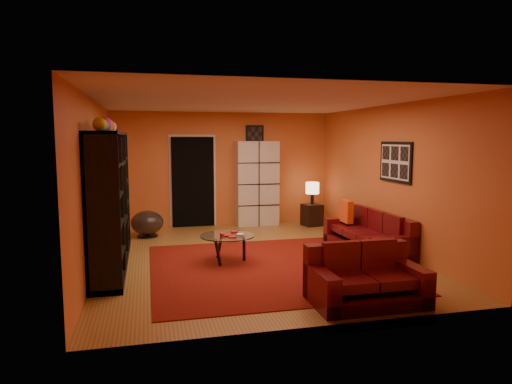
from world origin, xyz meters
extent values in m
plane|color=brown|center=(0.00, 0.00, 0.00)|extent=(6.00, 6.00, 0.00)
plane|color=white|center=(0.00, 0.00, 2.60)|extent=(6.00, 6.00, 0.00)
plane|color=#CC622C|center=(0.00, 3.00, 1.30)|extent=(6.00, 0.00, 6.00)
plane|color=#CC622C|center=(0.00, -3.00, 1.30)|extent=(6.00, 0.00, 6.00)
plane|color=#CC622C|center=(-2.50, 0.00, 1.30)|extent=(0.00, 6.00, 6.00)
plane|color=#CC622C|center=(2.50, 0.00, 1.30)|extent=(0.00, 6.00, 6.00)
cube|color=#580E0A|center=(0.10, -0.70, 0.01)|extent=(3.60, 3.60, 0.01)
cube|color=black|center=(-0.70, 2.96, 1.02)|extent=(0.95, 0.10, 2.04)
cube|color=black|center=(2.48, -0.30, 1.60)|extent=(0.03, 1.00, 0.70)
cube|color=black|center=(0.75, 2.98, 2.05)|extent=(0.42, 0.03, 0.52)
cube|color=black|center=(-2.27, 0.00, 1.05)|extent=(0.45, 3.00, 2.10)
imported|color=black|center=(-2.23, -0.02, 0.97)|extent=(0.86, 0.11, 0.50)
cube|color=#49090E|center=(2.05, -0.14, 0.16)|extent=(0.85, 1.98, 0.32)
cube|color=#49090E|center=(2.36, -0.13, 0.42)|extent=(0.22, 1.97, 0.85)
cube|color=#49090E|center=(2.07, -1.03, 0.31)|extent=(0.81, 0.20, 0.62)
cube|color=#49090E|center=(2.03, 0.75, 0.31)|extent=(0.81, 0.20, 0.62)
cube|color=#49090E|center=(2.02, -0.68, 0.47)|extent=(0.60, 0.53, 0.12)
cube|color=#49090E|center=(2.01, -0.14, 0.47)|extent=(0.60, 0.53, 0.12)
cube|color=#49090E|center=(2.00, 0.39, 0.47)|extent=(0.60, 0.53, 0.12)
cube|color=#49090E|center=(0.85, -2.50, 0.16)|extent=(1.36, 0.82, 0.32)
cube|color=#49090E|center=(0.85, -2.18, 0.42)|extent=(1.36, 0.18, 0.85)
cube|color=#49090E|center=(1.44, -2.50, 0.31)|extent=(0.18, 0.81, 0.62)
cube|color=#49090E|center=(0.26, -2.50, 0.31)|extent=(0.18, 0.81, 0.62)
cube|color=#49090E|center=(1.10, -2.54, 0.47)|extent=(0.48, 0.59, 0.12)
cube|color=#49090E|center=(0.60, -2.54, 0.47)|extent=(0.48, 0.59, 0.12)
cube|color=#F5511B|center=(1.95, 0.52, 0.63)|extent=(0.12, 0.42, 0.42)
cylinder|color=silver|center=(-0.47, -0.25, 0.44)|extent=(0.88, 0.88, 0.02)
cylinder|color=black|center=(-0.21, -0.31, 0.22)|extent=(0.05, 0.05, 0.42)
cylinder|color=black|center=(-0.56, 0.01, 0.22)|extent=(0.05, 0.05, 0.42)
cylinder|color=black|center=(-0.66, -0.45, 0.22)|extent=(0.05, 0.05, 0.42)
cube|color=beige|center=(0.76, 2.80, 0.97)|extent=(0.98, 0.45, 1.94)
cylinder|color=black|center=(-1.73, 2.04, 0.02)|extent=(0.44, 0.44, 0.03)
cylinder|color=black|center=(-1.73, 2.04, 0.10)|extent=(0.06, 0.06, 0.15)
ellipsoid|color=#403839|center=(-1.73, 2.04, 0.30)|extent=(0.66, 0.66, 0.49)
cube|color=black|center=(1.97, 2.40, 0.25)|extent=(0.46, 0.46, 0.50)
cylinder|color=black|center=(1.97, 2.40, 0.62)|extent=(0.08, 0.08, 0.24)
cylinder|color=#FCC98A|center=(1.97, 2.40, 0.87)|extent=(0.30, 0.30, 0.26)
camera|label=1|loc=(-1.71, -7.40, 2.00)|focal=32.00mm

